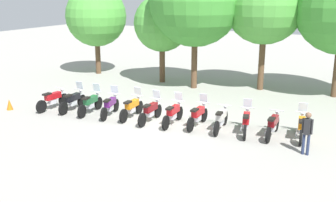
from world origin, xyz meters
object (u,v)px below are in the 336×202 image
at_px(motorcycle_3, 110,105).
at_px(motorcycle_8, 221,119).
at_px(motorcycle_1, 73,100).
at_px(motorcycle_9, 246,122).
at_px(motorcycle_4, 132,107).
at_px(tree_0, 96,16).
at_px(tree_3, 265,4).
at_px(motorcycle_6, 173,113).
at_px(motorcycle_10, 273,125).
at_px(person_0, 307,130).
at_px(traffic_cone, 9,104).
at_px(motorcycle_0, 53,99).
at_px(tree_2, 195,1).
at_px(motorcycle_2, 91,103).
at_px(tree_1, 162,23).
at_px(motorcycle_7, 198,115).
at_px(motorcycle_5, 151,111).
at_px(motorcycle_11, 301,126).

relative_size(motorcycle_3, motorcycle_8, 0.98).
relative_size(motorcycle_1, motorcycle_8, 1.00).
relative_size(motorcycle_3, motorcycle_9, 1.00).
xyz_separation_m(motorcycle_3, motorcycle_4, (1.09, 0.24, 0.00)).
distance_m(tree_0, tree_3, 11.63).
height_order(motorcycle_6, motorcycle_9, same).
height_order(motorcycle_10, person_0, person_0).
xyz_separation_m(motorcycle_10, tree_0, (-14.40, 6.71, 3.53)).
bearing_deg(traffic_cone, motorcycle_8, 12.69).
relative_size(motorcycle_0, tree_2, 0.28).
bearing_deg(tree_2, motorcycle_1, -113.69).
bearing_deg(tree_3, motorcycle_2, -123.39).
distance_m(motorcycle_9, tree_1, 10.93).
height_order(motorcycle_7, traffic_cone, motorcycle_7).
distance_m(motorcycle_0, tree_2, 9.89).
bearing_deg(motorcycle_4, motorcycle_5, -100.14).
xyz_separation_m(motorcycle_5, tree_3, (2.55, 8.49, 4.51)).
xyz_separation_m(motorcycle_9, motorcycle_10, (1.09, 0.17, -0.01)).
xyz_separation_m(motorcycle_11, tree_3, (-3.92, 7.35, 4.51)).
xyz_separation_m(motorcycle_3, traffic_cone, (-5.04, -1.68, -0.24)).
xyz_separation_m(motorcycle_4, traffic_cone, (-6.13, -1.92, -0.24)).
xyz_separation_m(motorcycle_1, motorcycle_4, (3.24, 0.44, 0.00)).
height_order(motorcycle_6, motorcycle_7, same).
xyz_separation_m(motorcycle_5, traffic_cone, (-7.21, -1.84, -0.24)).
relative_size(motorcycle_0, motorcycle_6, 1.00).
height_order(motorcycle_8, tree_1, tree_1).
height_order(motorcycle_8, tree_3, tree_3).
bearing_deg(tree_0, motorcycle_2, -53.69).
distance_m(motorcycle_7, motorcycle_8, 1.08).
bearing_deg(motorcycle_4, traffic_cone, 101.65).
relative_size(motorcycle_2, tree_1, 0.39).
xyz_separation_m(motorcycle_2, motorcycle_6, (4.32, 0.48, 0.00)).
distance_m(motorcycle_1, tree_3, 12.07).
bearing_deg(motorcycle_10, motorcycle_7, 93.09).
bearing_deg(motorcycle_9, motorcycle_10, -96.57).
relative_size(motorcycle_0, person_0, 1.34).
bearing_deg(traffic_cone, tree_3, 46.59).
height_order(motorcycle_11, tree_3, tree_3).
bearing_deg(person_0, motorcycle_6, -93.80).
relative_size(motorcycle_4, traffic_cone, 3.98).
height_order(motorcycle_5, tree_2, tree_2).
bearing_deg(motorcycle_2, motorcycle_5, -93.21).
distance_m(tree_1, tree_3, 6.41).
bearing_deg(motorcycle_7, tree_3, -5.25).
relative_size(motorcycle_0, tree_3, 0.30).
bearing_deg(motorcycle_9, motorcycle_3, 81.50).
bearing_deg(motorcycle_11, motorcycle_6, 89.37).
xyz_separation_m(motorcycle_3, person_0, (9.14, -0.33, 0.43)).
distance_m(motorcycle_2, motorcycle_6, 4.35).
bearing_deg(motorcycle_8, tree_3, -3.29).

